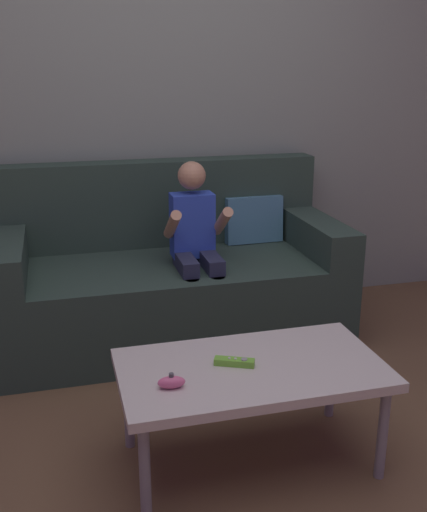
% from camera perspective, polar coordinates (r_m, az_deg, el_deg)
% --- Properties ---
extents(ground_plane, '(8.38, 8.38, 0.00)m').
position_cam_1_polar(ground_plane, '(2.15, 5.03, -22.75)').
color(ground_plane, brown).
extents(wall_back, '(4.19, 0.05, 2.50)m').
position_cam_1_polar(wall_back, '(3.40, -5.13, 15.26)').
color(wall_back, gray).
rests_on(wall_back, ground).
extents(couch, '(1.76, 0.80, 0.89)m').
position_cam_1_polar(couch, '(3.19, -4.13, -2.12)').
color(couch, '#2D4238').
rests_on(couch, ground).
extents(person_seated_on_couch, '(0.30, 0.37, 0.94)m').
position_cam_1_polar(person_seated_on_couch, '(2.97, -1.63, 1.11)').
color(person_seated_on_couch, '#282D47').
rests_on(person_seated_on_couch, ground).
extents(coffee_table, '(0.92, 0.51, 0.39)m').
position_cam_1_polar(coffee_table, '(2.16, 3.58, -11.10)').
color(coffee_table, beige).
rests_on(coffee_table, ground).
extents(game_remote_lime_near_edge, '(0.14, 0.09, 0.03)m').
position_cam_1_polar(game_remote_lime_near_edge, '(2.13, 2.00, -9.95)').
color(game_remote_lime_near_edge, '#72C638').
rests_on(game_remote_lime_near_edge, coffee_table).
extents(nunchuk_pink, '(0.09, 0.05, 0.05)m').
position_cam_1_polar(nunchuk_pink, '(2.00, -3.99, -11.77)').
color(nunchuk_pink, pink).
rests_on(nunchuk_pink, coffee_table).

